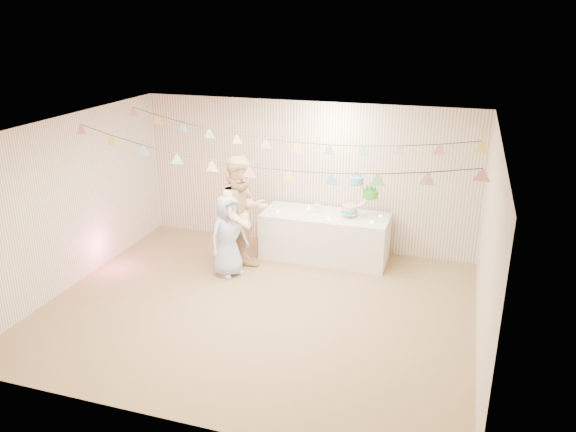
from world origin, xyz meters
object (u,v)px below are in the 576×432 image
(person_adult_a, at_px, (238,215))
(person_adult_b, at_px, (243,215))
(table, at_px, (325,236))
(cake_stand, at_px, (359,199))
(person_child, at_px, (228,235))

(person_adult_a, bearing_deg, person_adult_b, -111.50)
(table, height_order, person_adult_b, person_adult_b)
(table, distance_m, person_adult_b, 1.55)
(table, relative_size, person_adult_a, 1.31)
(table, height_order, person_adult_a, person_adult_a)
(cake_stand, distance_m, person_adult_b, 1.94)
(cake_stand, bearing_deg, person_adult_a, -162.74)
(cake_stand, relative_size, person_adult_b, 0.37)
(person_child, bearing_deg, table, -17.31)
(table, distance_m, person_adult_a, 1.53)
(table, relative_size, person_adult_b, 1.10)
(person_adult_a, xyz_separation_m, person_adult_b, (0.23, -0.34, 0.15))
(table, xyz_separation_m, cake_stand, (0.55, 0.05, 0.71))
(cake_stand, relative_size, person_child, 0.53)
(person_adult_b, relative_size, person_child, 1.43)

